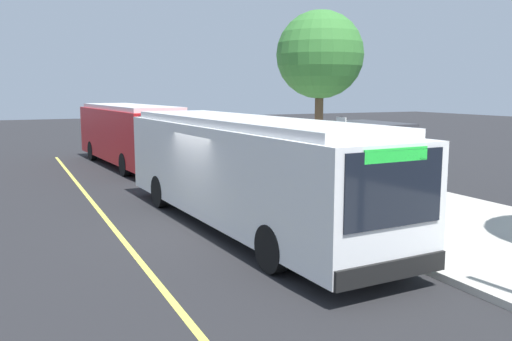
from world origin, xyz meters
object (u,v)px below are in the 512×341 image
Objects in this scene: waiting_bench at (367,182)px; transit_bus_second at (130,133)px; pedestrian_commuter at (387,188)px; transit_bus_main at (243,168)px; route_sign_post at (341,152)px.

transit_bus_second is at bearing -155.81° from waiting_bench.
transit_bus_main is at bearing -118.79° from pedestrian_commuter.
transit_bus_main is 5.44m from waiting_bench.
transit_bus_main is 1.15× the size of transit_bus_second.
transit_bus_main is 2.79m from route_sign_post.
route_sign_post is (2.05, -2.44, 1.32)m from waiting_bench.
transit_bus_main is at bearing -74.09° from waiting_bench.
transit_bus_main is at bearing 0.76° from transit_bus_second.
transit_bus_main is 6.96× the size of pedestrian_commuter.
transit_bus_main reaches higher than waiting_bench.
waiting_bench is at bearing 24.19° from transit_bus_second.
waiting_bench is 3.79m from pedestrian_commuter.
waiting_bench is 0.57× the size of route_sign_post.
waiting_bench is 3.45m from route_sign_post.
transit_bus_second is 6.06× the size of pedestrian_commuter.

